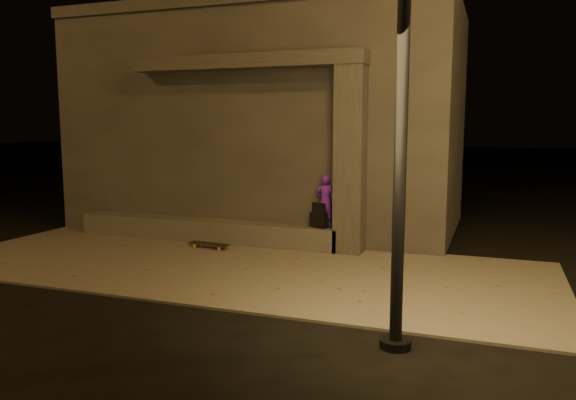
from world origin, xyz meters
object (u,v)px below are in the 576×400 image
at_px(column, 350,160).
at_px(skateboarder, 325,201).
at_px(backpack, 320,219).
at_px(skateboard, 209,244).

height_order(column, skateboarder, column).
bearing_deg(backpack, skateboard, -140.10).
relative_size(column, backpack, 7.10).
bearing_deg(skateboard, column, 18.11).
height_order(backpack, skateboard, backpack).
distance_m(column, skateboarder, 0.96).
distance_m(skateboarder, skateboard, 2.51).
distance_m(backpack, skateboard, 2.31).
bearing_deg(skateboard, backpack, 21.62).
bearing_deg(skateboarder, backpack, -10.08).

